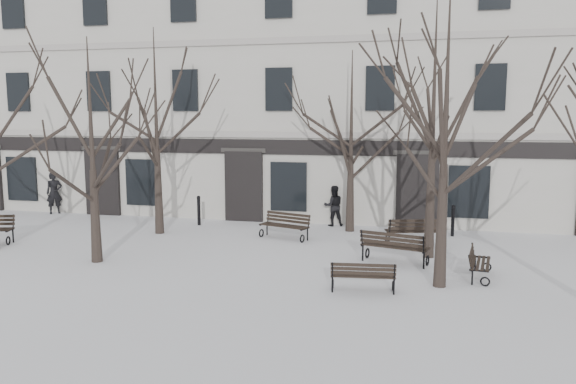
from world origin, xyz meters
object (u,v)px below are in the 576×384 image
(tree_2, at_px, (446,102))
(bench_5, at_px, (478,262))
(tree_1, at_px, (91,124))
(bench_4, at_px, (416,231))
(bench_3, at_px, (285,225))
(bench_1, at_px, (363,275))
(bench_2, at_px, (394,246))

(tree_2, bearing_deg, bench_5, 45.08)
(tree_1, distance_m, bench_4, 10.87)
(tree_1, bearing_deg, bench_3, 42.52)
(bench_3, height_order, bench_5, bench_3)
(tree_1, height_order, bench_5, tree_1)
(bench_4, xyz_separation_m, bench_5, (1.68, -3.40, -0.10))
(tree_2, distance_m, bench_5, 4.52)
(bench_4, bearing_deg, bench_5, 100.54)
(tree_2, distance_m, bench_4, 6.13)
(bench_1, bearing_deg, tree_2, -159.61)
(bench_5, bearing_deg, bench_4, 34.30)
(tree_1, distance_m, bench_2, 9.61)
(tree_2, bearing_deg, bench_4, 98.18)
(bench_1, relative_size, bench_5, 1.00)
(tree_2, xyz_separation_m, bench_4, (-0.64, 4.44, -4.17))
(bench_2, distance_m, bench_4, 2.54)
(bench_2, bearing_deg, bench_1, 93.60)
(bench_3, bearing_deg, tree_1, -118.35)
(bench_2, height_order, bench_3, bench_2)
(tree_1, xyz_separation_m, bench_3, (4.79, 4.39, -3.64))
(tree_2, relative_size, bench_1, 4.58)
(bench_4, bearing_deg, tree_2, 82.48)
(bench_2, height_order, bench_4, bench_2)
(tree_1, bearing_deg, bench_5, 4.26)
(bench_1, relative_size, bench_4, 0.80)
(bench_5, bearing_deg, bench_2, 75.69)
(tree_1, relative_size, tree_2, 0.88)
(bench_3, bearing_deg, bench_1, -40.07)
(bench_4, bearing_deg, bench_2, 60.44)
(tree_1, xyz_separation_m, bench_1, (8.10, -1.16, -3.70))
(tree_2, xyz_separation_m, bench_1, (-1.88, -0.94, -4.27))
(tree_2, xyz_separation_m, bench_3, (-5.19, 4.61, -4.21))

